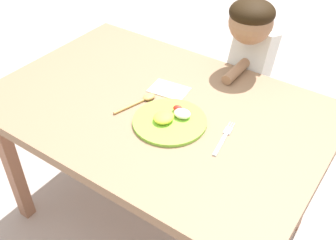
% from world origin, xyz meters
% --- Properties ---
extents(ground_plane, '(8.00, 8.00, 0.00)m').
position_xyz_m(ground_plane, '(0.00, 0.00, 0.00)').
color(ground_plane, '#B4A29B').
extents(dining_table, '(1.34, 0.89, 0.72)m').
position_xyz_m(dining_table, '(0.00, 0.00, 0.65)').
color(dining_table, '#916D50').
rests_on(dining_table, ground_plane).
extents(plate, '(0.28, 0.28, 0.04)m').
position_xyz_m(plate, '(0.11, -0.06, 0.73)').
color(plate, '#89CF3F').
rests_on(plate, dining_table).
extents(fork, '(0.05, 0.20, 0.01)m').
position_xyz_m(fork, '(0.32, -0.03, 0.72)').
color(fork, silver).
rests_on(fork, dining_table).
extents(spoon, '(0.08, 0.19, 0.02)m').
position_xyz_m(spoon, '(-0.06, -0.01, 0.73)').
color(spoon, tan).
rests_on(spoon, dining_table).
extents(person, '(0.19, 0.37, 1.03)m').
position_xyz_m(person, '(0.16, 0.52, 0.59)').
color(person, '#3C5360').
rests_on(person, ground_plane).
extents(napkin, '(0.17, 0.13, 0.00)m').
position_xyz_m(napkin, '(-0.02, 0.11, 0.72)').
color(napkin, white).
rests_on(napkin, dining_table).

